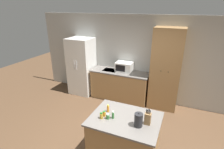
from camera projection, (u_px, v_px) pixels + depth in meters
name	position (u px, v px, depth m)	size (l,w,h in m)	color
ground_plane	(115.00, 146.00, 3.75)	(14.00, 14.00, 0.00)	brown
wall_back	(144.00, 60.00, 5.26)	(7.20, 0.06, 2.60)	#B2B2AD
refrigerator	(82.00, 66.00, 5.81)	(0.77, 0.71, 1.87)	white
back_counter	(120.00, 85.00, 5.53)	(1.82, 0.63, 0.93)	#9E7547
pantry_cabinet	(166.00, 70.00, 4.83)	(0.79, 0.53, 2.31)	#9E7547
kitchen_island	(124.00, 139.00, 3.31)	(1.25, 0.94, 0.93)	#9E7547
microwave	(124.00, 67.00, 5.35)	(0.50, 0.37, 0.28)	white
knife_block	(148.00, 118.00, 2.95)	(0.10, 0.09, 0.31)	#9E7547
spice_bottle_tall_dark	(108.00, 108.00, 3.31)	(0.05, 0.05, 0.15)	orange
spice_bottle_short_red	(108.00, 116.00, 3.11)	(0.06, 0.06, 0.10)	#337033
spice_bottle_amber_oil	(113.00, 115.00, 3.12)	(0.04, 0.04, 0.15)	#337033
spice_bottle_green_herb	(104.00, 114.00, 3.19)	(0.06, 0.06, 0.10)	orange
spice_bottle_pale_salt	(101.00, 116.00, 3.12)	(0.06, 0.06, 0.12)	gold
kettle	(138.00, 120.00, 2.90)	(0.14, 0.14, 0.26)	#232326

